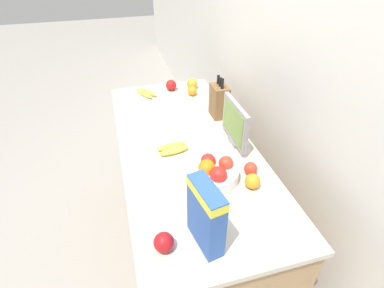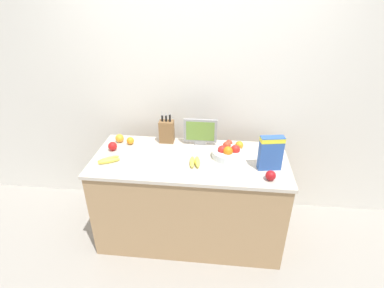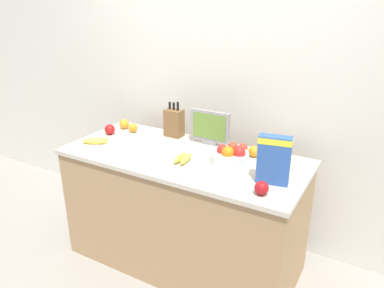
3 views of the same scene
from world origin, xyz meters
TOP-DOWN VIEW (x-y plane):
  - ground_plane at (0.00, 0.00)m, footprint 14.00×14.00m
  - wall_back at (0.00, 0.59)m, footprint 9.00×0.06m
  - counter at (0.00, 0.00)m, footprint 1.68×0.74m
  - knife_block at (-0.25, 0.29)m, footprint 0.13×0.10m
  - small_monitor at (0.07, 0.26)m, footprint 0.30×0.03m
  - cereal_box at (0.65, -0.09)m, footprint 0.20×0.10m
  - fruit_bowl at (0.32, 0.05)m, footprint 0.26×0.26m
  - banana_bunch_left at (0.05, -0.09)m, footprint 0.10×0.18m
  - banana_bunch_right at (-0.68, -0.13)m, footprint 0.19×0.16m
  - apple_middle at (0.33, 0.25)m, footprint 0.07×0.07m
  - apple_near_bananas at (-0.71, 0.07)m, footprint 0.08×0.08m
  - apple_front at (0.65, -0.25)m, footprint 0.08×0.08m
  - orange_by_cereal at (0.43, 0.22)m, footprint 0.07×0.07m
  - orange_front_right at (-0.58, 0.20)m, footprint 0.07×0.07m
  - orange_front_center at (-0.70, 0.23)m, footprint 0.08×0.08m

SIDE VIEW (x-z plane):
  - ground_plane at x=0.00m, z-range 0.00..0.00m
  - counter at x=0.00m, z-range 0.00..0.87m
  - banana_bunch_right at x=-0.68m, z-range 0.87..0.90m
  - banana_bunch_left at x=0.05m, z-range 0.87..0.91m
  - apple_middle at x=0.33m, z-range 0.87..0.93m
  - orange_front_right at x=-0.58m, z-range 0.87..0.94m
  - orange_by_cereal at x=0.43m, z-range 0.87..0.94m
  - apple_front at x=0.65m, z-range 0.87..0.95m
  - orange_front_center at x=-0.70m, z-range 0.87..0.95m
  - apple_near_bananas at x=-0.71m, z-range 0.87..0.95m
  - fruit_bowl at x=0.32m, z-range 0.85..0.97m
  - knife_block at x=-0.25m, z-range 0.82..1.13m
  - small_monitor at x=0.07m, z-range 0.88..1.13m
  - cereal_box at x=0.65m, z-range 0.88..1.17m
  - wall_back at x=0.00m, z-range 0.00..2.60m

